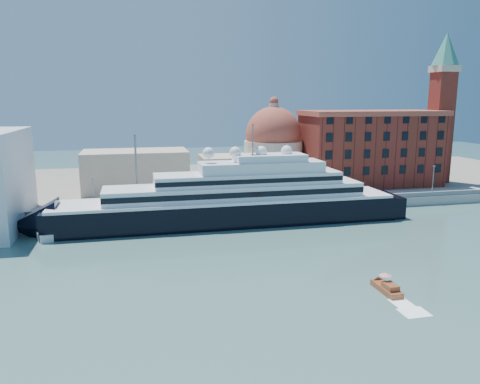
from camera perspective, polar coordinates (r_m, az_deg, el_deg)
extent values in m
plane|color=#335858|center=(88.44, 1.24, -7.65)|extent=(400.00, 400.00, 0.00)
cube|color=gray|center=(120.10, -2.74, -1.96)|extent=(180.00, 10.00, 2.50)
cube|color=slate|center=(159.87, -5.36, 1.23)|extent=(260.00, 72.00, 2.00)
cube|color=slate|center=(115.37, -2.35, -1.56)|extent=(180.00, 0.10, 1.20)
cube|color=black|center=(109.38, -1.63, -2.72)|extent=(80.38, 12.37, 6.70)
cone|color=black|center=(109.52, -23.90, -3.68)|extent=(10.31, 12.37, 12.37)
cube|color=black|center=(123.53, 16.98, -1.68)|extent=(6.18, 11.34, 6.18)
cube|color=white|center=(108.57, -1.64, -0.87)|extent=(78.32, 12.57, 0.62)
cube|color=white|center=(108.61, -0.58, 0.14)|extent=(59.77, 10.31, 3.09)
cube|color=black|center=(103.68, 0.03, -0.39)|extent=(59.77, 0.15, 1.24)
cube|color=white|center=(108.79, 1.01, 1.70)|extent=(43.28, 9.28, 2.68)
cube|color=white|center=(109.17, 2.59, 3.09)|extent=(28.86, 8.24, 2.47)
cube|color=white|center=(109.47, 3.65, 4.19)|extent=(16.49, 7.21, 1.65)
cylinder|color=slate|center=(107.92, 1.56, 6.42)|extent=(0.31, 0.31, 7.21)
sphere|color=white|center=(106.11, -3.86, 4.75)|extent=(2.68, 2.68, 2.68)
sphere|color=white|center=(107.25, -0.59, 4.85)|extent=(2.68, 2.68, 2.68)
sphere|color=white|center=(108.73, 2.61, 4.92)|extent=(2.68, 2.68, 2.68)
sphere|color=white|center=(110.54, 5.71, 4.98)|extent=(2.68, 2.68, 2.68)
cube|color=white|center=(106.01, -19.81, -4.74)|extent=(14.03, 8.58, 1.77)
cube|color=white|center=(106.10, -18.70, -3.85)|extent=(5.10, 4.08, 1.33)
cube|color=brown|center=(75.60, 17.41, -11.26)|extent=(2.10, 6.25, 1.04)
cube|color=brown|center=(74.45, 17.86, -10.91)|extent=(1.67, 2.61, 0.83)
cylinder|color=slate|center=(75.54, 17.27, -10.21)|extent=(0.06, 0.06, 1.67)
cone|color=red|center=(75.21, 17.31, -9.54)|extent=(1.87, 1.87, 0.42)
cube|color=maroon|center=(152.43, 15.63, 4.93)|extent=(42.00, 18.00, 22.00)
cube|color=#9B4333|center=(151.68, 15.86, 9.25)|extent=(43.00, 19.00, 1.50)
cube|color=maroon|center=(164.72, 23.17, 7.16)|extent=(6.00, 6.00, 35.00)
cube|color=beige|center=(164.74, 23.68, 13.58)|extent=(7.00, 7.00, 2.00)
cone|color=#3C8472|center=(165.19, 23.84, 15.65)|extent=(8.40, 8.40, 10.00)
cylinder|color=beige|center=(146.80, 4.04, 3.52)|extent=(18.00, 18.00, 14.00)
sphere|color=#9B4333|center=(145.88, 4.09, 7.03)|extent=(17.00, 17.00, 17.00)
cylinder|color=beige|center=(145.51, 4.14, 10.17)|extent=(3.00, 3.00, 3.00)
cube|color=beige|center=(141.72, -1.16, 2.45)|extent=(18.00, 14.00, 10.00)
cube|color=beige|center=(140.63, -12.58, 2.53)|extent=(30.00, 16.00, 12.00)
cylinder|color=slate|center=(114.66, -17.40, -0.41)|extent=(0.24, 0.24, 8.00)
cube|color=slate|center=(113.94, -17.52, 1.61)|extent=(0.80, 0.30, 0.25)
cylinder|color=slate|center=(116.11, -2.50, 0.24)|extent=(0.24, 0.24, 8.00)
cube|color=slate|center=(115.40, -2.51, 2.24)|extent=(0.80, 0.30, 0.25)
cylinder|color=slate|center=(124.97, 11.16, 0.82)|extent=(0.24, 0.24, 8.00)
cube|color=slate|center=(124.31, 11.23, 2.68)|extent=(0.80, 0.30, 0.25)
cylinder|color=slate|center=(139.84, 22.46, 1.27)|extent=(0.24, 0.24, 8.00)
cube|color=slate|center=(139.25, 22.59, 2.93)|extent=(0.80, 0.30, 0.25)
cylinder|color=slate|center=(115.39, -12.52, 2.43)|extent=(0.50, 0.50, 18.00)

